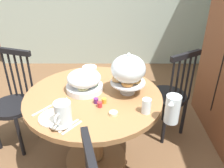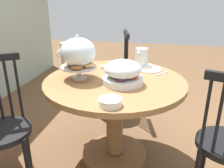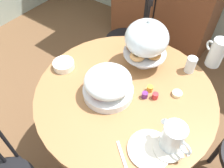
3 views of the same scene
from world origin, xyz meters
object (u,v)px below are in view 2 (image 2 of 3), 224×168
windsor_chair_facing_door (114,77)px  orange_juice_pitcher (142,58)px  china_plate_large (149,69)px  butter_dish (104,67)px  pastry_stand_with_dome (78,54)px  windsor_chair_near_window (3,130)px  drinking_glass (78,61)px  milk_pitcher (66,54)px  fruit_platter_covered (123,73)px  china_plate_small (144,65)px  cereal_bowl (110,102)px  dining_table (115,106)px

windsor_chair_facing_door → orange_juice_pitcher: windsor_chair_facing_door is taller
china_plate_large → butter_dish: (-0.04, 0.40, 0.01)m
pastry_stand_with_dome → windsor_chair_near_window: bearing=131.1°
pastry_stand_with_dome → drinking_glass: size_ratio=3.13×
windsor_chair_facing_door → milk_pitcher: bearing=143.9°
pastry_stand_with_dome → orange_juice_pitcher: 0.62m
pastry_stand_with_dome → butter_dish: 0.37m
fruit_platter_covered → china_plate_large: 0.42m
drinking_glass → butter_dish: drinking_glass is taller
fruit_platter_covered → china_plate_small: bearing=-14.0°
cereal_bowl → china_plate_small: bearing=-8.4°
milk_pitcher → china_plate_small: bearing=-86.9°
windsor_chair_near_window → cereal_bowl: (-0.01, -0.80, 0.31)m
china_plate_small → dining_table: bearing=153.6°
windsor_chair_facing_door → cereal_bowl: 1.34m
orange_juice_pitcher → milk_pitcher: (-0.04, 0.71, 0.01)m
milk_pitcher → china_plate_large: (-0.03, -0.79, -0.08)m
china_plate_small → drinking_glass: size_ratio=1.36×
pastry_stand_with_dome → china_plate_small: bearing=-47.9°
windsor_chair_facing_door → fruit_platter_covered: 1.01m
dining_table → drinking_glass: bearing=58.6°
windsor_chair_near_window → milk_pitcher: bearing=-13.4°
fruit_platter_covered → china_plate_large: (0.38, -0.17, -0.08)m
windsor_chair_facing_door → drinking_glass: bearing=161.0°
china_plate_large → fruit_platter_covered: bearing=156.4°
fruit_platter_covered → milk_pitcher: 0.75m
orange_juice_pitcher → pastry_stand_with_dome: bearing=133.5°
china_plate_large → drinking_glass: bearing=96.1°
butter_dish → china_plate_small: bearing=-71.8°
windsor_chair_near_window → cereal_bowl: 0.86m
china_plate_large → drinking_glass: 0.64m
dining_table → orange_juice_pitcher: (0.38, -0.16, 0.31)m
orange_juice_pitcher → dining_table: bearing=156.5°
windsor_chair_facing_door → china_plate_small: (-0.45, -0.38, 0.30)m
dining_table → pastry_stand_with_dome: bearing=98.1°
dining_table → drinking_glass: 0.54m
fruit_platter_covered → orange_juice_pitcher: (0.45, -0.09, -0.01)m
butter_dish → cereal_bowl: bearing=-162.3°
windsor_chair_near_window → windsor_chair_facing_door: 1.38m
pastry_stand_with_dome → china_plate_small: (0.42, -0.46, -0.18)m
windsor_chair_near_window → china_plate_small: size_ratio=6.50×
orange_juice_pitcher → butter_dish: (-0.11, 0.32, -0.07)m
dining_table → drinking_glass: (0.24, 0.39, 0.29)m
dining_table → milk_pitcher: size_ratio=5.59×
china_plate_large → cereal_bowl: bearing=167.0°
dining_table → china_plate_large: china_plate_large is taller
orange_juice_pitcher → china_plate_large: orange_juice_pitcher is taller
windsor_chair_facing_door → china_plate_large: bearing=-140.6°
windsor_chair_near_window → butter_dish: size_ratio=16.25×
windsor_chair_near_window → butter_dish: bearing=-39.2°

